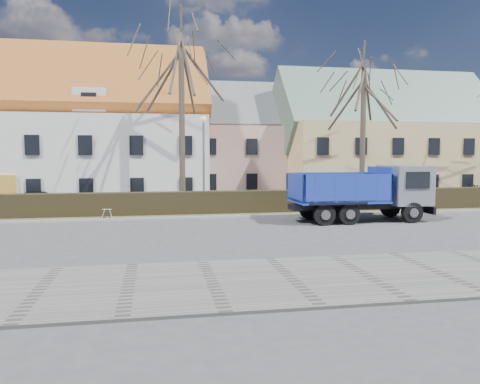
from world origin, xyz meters
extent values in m
plane|color=#444446|center=(0.00, 0.00, 0.00)|extent=(120.00, 120.00, 0.00)
cube|color=slate|center=(0.00, -8.50, 0.04)|extent=(80.00, 5.00, 0.08)
cube|color=gray|center=(0.00, 4.60, 0.06)|extent=(80.00, 0.30, 0.12)
cube|color=#454C2A|center=(0.00, 6.20, 0.05)|extent=(80.00, 3.00, 0.10)
cube|color=black|center=(0.00, 6.00, 0.65)|extent=(60.00, 0.90, 1.30)
imported|color=black|center=(-10.97, 11.16, 0.61)|extent=(3.86, 2.41, 1.23)
camera|label=1|loc=(-3.72, -20.88, 3.55)|focal=35.00mm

